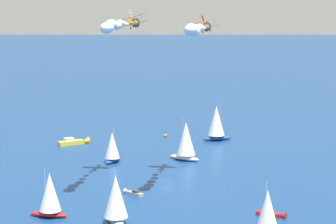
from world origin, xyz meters
TOP-DOWN VIEW (x-y plane):
  - ground_plane at (0.00, 0.00)m, footprint 2000.00×2000.00m
  - sailboat_near_centre at (-26.09, 45.19)m, footprint 7.02×9.91m
  - sailboat_inshore at (16.69, -28.95)m, footprint 8.83×6.11m
  - sailboat_offshore at (45.64, -18.69)m, footprint 9.17×7.95m
  - sailboat_ahead at (-24.53, 2.39)m, footprint 5.29×7.62m
  - motorboat_mid_cluster at (34.46, -2.85)m, footprint 6.29×3.64m
  - sailboat_outer_ring_a at (4.25, -35.94)m, footprint 7.78×6.48m
  - sailboat_outer_ring_b at (-12.93, 18.85)m, footprint 9.70×6.11m
  - motorboat_outer_ring_c at (3.14, -13.52)m, footprint 5.40×1.79m
  - motorboat_outer_ring_d at (-51.35, 8.80)m, footprint 4.56×10.16m
  - marker_buoy at (-41.59, 37.45)m, footprint 1.10×1.10m
  - biplane_lead at (-6.88, -4.81)m, footprint 6.70×6.89m
  - wingwalker_lead at (-7.34, -5.14)m, footprint 0.81×0.65m
  - smoke_trail_lead at (3.67, -19.09)m, footprint 13.19×16.68m
  - biplane_wingman at (3.94, 8.61)m, footprint 6.70×6.89m
  - wingwalker_wingman at (3.47, 8.28)m, footprint 0.81×0.65m
  - smoke_trail_wingman at (14.27, -5.25)m, footprint 12.98×17.08m

SIDE VIEW (x-z plane):
  - ground_plane at x=0.00m, z-range 0.00..0.00m
  - marker_buoy at x=-41.59m, z-range -0.66..1.44m
  - motorboat_outer_ring_c at x=3.14m, z-range -0.35..1.19m
  - motorboat_mid_cluster at x=34.46m, z-range -0.41..1.37m
  - motorboat_outer_ring_d at x=-51.35m, z-range -0.66..2.20m
  - sailboat_ahead at x=-24.53m, z-range -0.41..9.11m
  - sailboat_outer_ring_a at x=4.25m, z-range -0.45..9.82m
  - sailboat_inshore at x=16.69m, z-range -0.48..10.55m
  - sailboat_outer_ring_b at x=-12.93m, z-range -0.53..11.54m
  - sailboat_offshore at x=45.64m, z-range -0.54..11.76m
  - sailboat_near_centre at x=-26.09m, z-range -0.54..11.91m
  - smoke_trail_wingman at x=14.27m, z-range 35.37..38.70m
  - biplane_wingman at x=3.94m, z-range 35.27..39.07m
  - smoke_trail_lead at x=3.67m, z-range 36.13..39.59m
  - biplane_lead at x=-6.88m, z-range 36.26..40.06m
  - wingwalker_wingman at x=3.47m, z-range 38.40..40.18m
  - wingwalker_lead at x=-7.34m, z-range 39.39..41.17m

